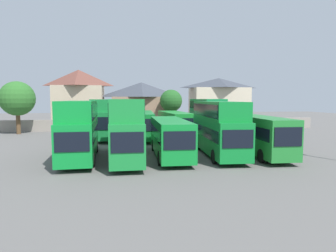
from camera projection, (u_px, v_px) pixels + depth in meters
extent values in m
plane|color=#605E5B|center=(154.00, 134.00, 43.42)|extent=(140.00, 140.00, 0.00)
cube|color=gray|center=(151.00, 124.00, 48.53)|extent=(56.00, 0.50, 1.80)
cube|color=#0F8C32|center=(80.00, 137.00, 24.75)|extent=(3.16, 10.45, 2.96)
cube|color=black|center=(72.00, 142.00, 19.65)|extent=(2.26, 0.21, 1.33)
cube|color=black|center=(80.00, 133.00, 24.71)|extent=(3.15, 9.63, 0.93)
cube|color=#0F8C32|center=(79.00, 110.00, 24.80)|extent=(3.08, 9.93, 1.56)
cube|color=black|center=(79.00, 110.00, 24.80)|extent=(3.14, 9.42, 1.09)
cylinder|color=black|center=(93.00, 160.00, 21.96)|extent=(0.36, 1.12, 1.10)
cylinder|color=black|center=(59.00, 161.00, 21.51)|extent=(0.36, 1.12, 1.10)
cylinder|color=black|center=(96.00, 146.00, 28.22)|extent=(0.36, 1.12, 1.10)
cylinder|color=black|center=(70.00, 147.00, 27.76)|extent=(0.36, 1.12, 1.10)
cube|color=#198536|center=(126.00, 137.00, 24.80)|extent=(2.68, 11.35, 3.02)
cube|color=black|center=(127.00, 142.00, 19.20)|extent=(2.13, 0.13, 1.36)
cube|color=black|center=(126.00, 133.00, 24.77)|extent=(2.70, 10.44, 0.95)
cube|color=#198536|center=(125.00, 109.00, 24.87)|extent=(2.62, 10.78, 1.64)
cube|color=black|center=(125.00, 109.00, 24.87)|extent=(2.70, 10.22, 1.15)
cylinder|color=black|center=(142.00, 161.00, 21.66)|extent=(0.33, 1.11, 1.10)
cylinder|color=black|center=(111.00, 162.00, 21.30)|extent=(0.33, 1.11, 1.10)
cylinder|color=black|center=(137.00, 146.00, 28.54)|extent=(0.33, 1.11, 1.10)
cylinder|color=black|center=(113.00, 146.00, 28.19)|extent=(0.33, 1.11, 1.10)
cube|color=#118730|center=(170.00, 136.00, 25.80)|extent=(2.67, 10.43, 2.91)
cube|color=black|center=(180.00, 141.00, 20.61)|extent=(2.26, 0.10, 1.31)
cube|color=black|center=(170.00, 132.00, 25.77)|extent=(2.70, 9.60, 0.92)
cylinder|color=black|center=(191.00, 157.00, 22.88)|extent=(0.31, 1.10, 1.10)
cylinder|color=black|center=(160.00, 158.00, 22.58)|extent=(0.31, 1.10, 1.10)
cylinder|color=black|center=(177.00, 145.00, 29.25)|extent=(0.31, 1.10, 1.10)
cylinder|color=black|center=(153.00, 145.00, 28.95)|extent=(0.31, 1.10, 1.10)
cube|color=#10802F|center=(218.00, 135.00, 26.41)|extent=(2.96, 10.42, 2.94)
cube|color=black|center=(238.00, 139.00, 21.24)|extent=(2.27, 0.16, 1.32)
cube|color=black|center=(218.00, 131.00, 26.37)|extent=(2.97, 9.60, 0.93)
cube|color=#10802F|center=(218.00, 110.00, 26.46)|extent=(2.89, 9.90, 1.51)
cube|color=black|center=(218.00, 110.00, 26.46)|extent=(2.96, 9.39, 1.06)
cylinder|color=black|center=(244.00, 156.00, 23.47)|extent=(0.34, 1.11, 1.10)
cylinder|color=black|center=(214.00, 157.00, 23.23)|extent=(0.34, 1.11, 1.10)
cylinder|color=black|center=(221.00, 144.00, 29.81)|extent=(0.34, 1.11, 1.10)
cylinder|color=black|center=(198.00, 144.00, 29.58)|extent=(0.34, 1.11, 1.10)
cube|color=#217F2F|center=(259.00, 134.00, 26.58)|extent=(2.67, 10.13, 3.13)
cube|color=black|center=(288.00, 137.00, 21.54)|extent=(2.12, 0.14, 1.41)
cube|color=black|center=(259.00, 130.00, 26.55)|extent=(2.69, 9.33, 0.99)
cylinder|color=black|center=(288.00, 155.00, 23.73)|extent=(0.33, 1.11, 1.10)
cylinder|color=black|center=(262.00, 156.00, 23.49)|extent=(0.33, 1.11, 1.10)
cylinder|color=black|center=(256.00, 144.00, 29.92)|extent=(0.33, 1.11, 1.10)
cylinder|color=black|center=(235.00, 144.00, 29.67)|extent=(0.33, 1.11, 1.10)
cube|color=#19803A|center=(104.00, 123.00, 37.80)|extent=(2.55, 10.27, 3.20)
cube|color=black|center=(100.00, 124.00, 32.68)|extent=(2.12, 0.11, 1.44)
cube|color=black|center=(104.00, 120.00, 37.76)|extent=(2.58, 9.45, 1.01)
cube|color=#19803A|center=(104.00, 105.00, 37.84)|extent=(2.50, 9.76, 1.44)
cube|color=black|center=(104.00, 105.00, 37.84)|extent=(2.58, 9.25, 1.01)
cylinder|color=black|center=(112.00, 137.00, 34.92)|extent=(0.32, 1.10, 1.10)
cylinder|color=black|center=(92.00, 138.00, 34.65)|extent=(0.32, 1.10, 1.10)
cylinder|color=black|center=(115.00, 132.00, 41.19)|extent=(0.32, 1.10, 1.10)
cylinder|color=black|center=(98.00, 132.00, 40.92)|extent=(0.32, 1.10, 1.10)
cube|color=#14802F|center=(143.00, 124.00, 38.21)|extent=(3.01, 12.08, 3.00)
cube|color=black|center=(144.00, 125.00, 32.21)|extent=(2.20, 0.17, 1.35)
cube|color=black|center=(143.00, 121.00, 38.17)|extent=(3.01, 11.13, 0.95)
cylinder|color=black|center=(153.00, 138.00, 34.75)|extent=(0.35, 1.11, 1.10)
cylinder|color=black|center=(134.00, 138.00, 34.53)|extent=(0.35, 1.11, 1.10)
cylinder|color=black|center=(151.00, 131.00, 42.12)|extent=(0.35, 1.11, 1.10)
cylinder|color=black|center=(135.00, 131.00, 41.90)|extent=(0.35, 1.11, 1.10)
cube|color=#1B8C30|center=(175.00, 123.00, 39.18)|extent=(3.37, 10.98, 2.97)
cube|color=black|center=(186.00, 124.00, 33.86)|extent=(2.28, 0.25, 1.34)
cube|color=black|center=(175.00, 121.00, 39.14)|extent=(3.35, 10.12, 0.94)
cylinder|color=black|center=(191.00, 136.00, 36.27)|extent=(0.38, 1.12, 1.10)
cylinder|color=black|center=(172.00, 136.00, 35.78)|extent=(0.38, 1.12, 1.10)
cylinder|color=black|center=(178.00, 130.00, 42.81)|extent=(0.38, 1.12, 1.10)
cylinder|color=black|center=(161.00, 131.00, 42.31)|extent=(0.38, 1.12, 1.10)
cube|color=#168742|center=(207.00, 122.00, 39.87)|extent=(2.88, 11.37, 3.19)
cube|color=black|center=(218.00, 123.00, 34.22)|extent=(2.26, 0.14, 1.44)
cube|color=black|center=(207.00, 119.00, 39.83)|extent=(2.89, 10.47, 1.01)
cube|color=#168742|center=(206.00, 105.00, 39.94)|extent=(2.81, 10.80, 1.49)
cube|color=black|center=(206.00, 105.00, 39.94)|extent=(2.88, 10.24, 1.04)
cylinder|color=black|center=(223.00, 136.00, 36.65)|extent=(0.33, 1.11, 1.10)
cylinder|color=black|center=(204.00, 136.00, 36.39)|extent=(0.33, 1.11, 1.10)
cylinder|color=black|center=(209.00, 130.00, 43.59)|extent=(0.33, 1.11, 1.10)
cylinder|color=black|center=(193.00, 130.00, 43.33)|extent=(0.33, 1.11, 1.10)
cube|color=#C6B293|center=(79.00, 106.00, 54.48)|extent=(8.60, 6.23, 7.43)
pyramid|color=brown|center=(79.00, 78.00, 54.01)|extent=(9.03, 6.54, 2.91)
cube|color=#9E7A60|center=(142.00, 111.00, 56.04)|extent=(10.61, 7.44, 5.45)
pyramid|color=#3D424C|center=(141.00, 90.00, 55.68)|extent=(11.15, 7.81, 2.71)
cube|color=beige|center=(219.00, 106.00, 58.57)|extent=(10.59, 7.06, 7.21)
pyramid|color=#3D424C|center=(219.00, 83.00, 58.16)|extent=(11.12, 7.41, 1.91)
cylinder|color=brown|center=(18.00, 122.00, 42.85)|extent=(0.59, 0.59, 3.38)
sphere|color=#2D6B28|center=(17.00, 99.00, 42.54)|extent=(4.93, 4.93, 4.93)
cylinder|color=brown|center=(171.00, 118.00, 51.42)|extent=(0.55, 0.55, 3.40)
sphere|color=#235B23|center=(171.00, 101.00, 51.15)|extent=(3.84, 3.84, 3.84)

